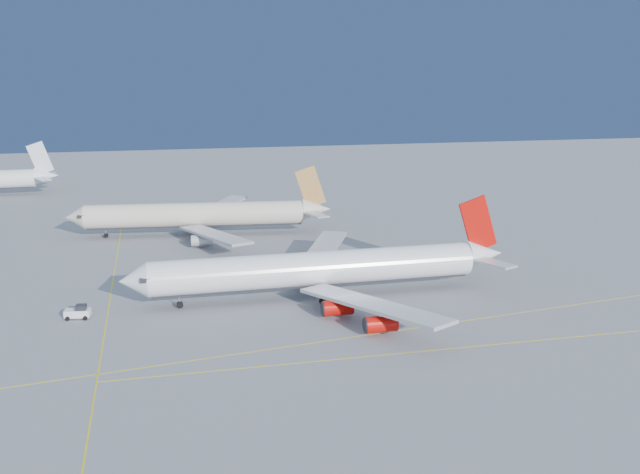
{
  "coord_description": "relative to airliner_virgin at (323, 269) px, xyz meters",
  "views": [
    {
      "loc": [
        -31.91,
        -99.57,
        37.64
      ],
      "look_at": [
        -1.99,
        26.73,
        7.0
      ],
      "focal_mm": 40.0,
      "sensor_mm": 36.0,
      "label": 1
    }
  ],
  "objects": [
    {
      "name": "ground",
      "position": [
        4.79,
        -12.42,
        -4.93
      ],
      "size": [
        500.0,
        500.0,
        0.0
      ],
      "primitive_type": "plane",
      "color": "slate",
      "rests_on": "ground"
    },
    {
      "name": "airliner_etihad",
      "position": [
        -16.65,
        51.39,
        -0.09
      ],
      "size": [
        60.9,
        55.94,
        15.89
      ],
      "rotation": [
        0.0,
        0.0,
        -0.11
      ],
      "color": "beige",
      "rests_on": "ground"
    },
    {
      "name": "taxiway_lines",
      "position": [
        -9.93,
        -6.08,
        -4.92
      ],
      "size": [
        118.86,
        140.0,
        0.02
      ],
      "color": "#DBC40C",
      "rests_on": "ground"
    },
    {
      "name": "airliner_virgin",
      "position": [
        0.0,
        0.0,
        0.0
      ],
      "size": [
        66.12,
        59.56,
        16.35
      ],
      "rotation": [
        0.0,
        0.0,
        0.01
      ],
      "color": "white",
      "rests_on": "ground"
    },
    {
      "name": "pushback_tug",
      "position": [
        -39.46,
        -1.6,
        -3.94
      ],
      "size": [
        4.04,
        2.78,
        2.14
      ],
      "rotation": [
        0.0,
        0.0,
        -0.14
      ],
      "color": "white",
      "rests_on": "ground"
    }
  ]
}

